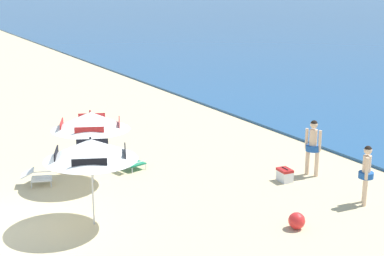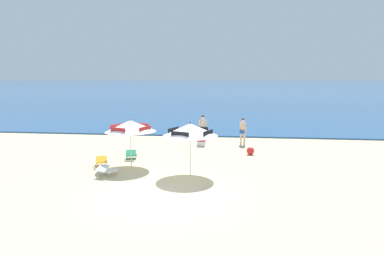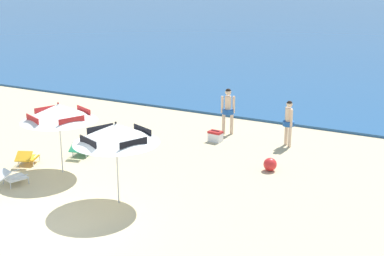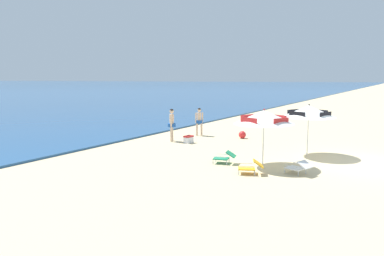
% 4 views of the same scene
% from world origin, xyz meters
% --- Properties ---
extents(beach_umbrella_striped_main, '(3.35, 3.35, 2.28)m').
position_xyz_m(beach_umbrella_striped_main, '(-2.29, 3.65, 1.95)').
color(beach_umbrella_striped_main, silver).
rests_on(beach_umbrella_striped_main, ground).
extents(beach_umbrella_striped_second, '(3.31, 3.31, 2.32)m').
position_xyz_m(beach_umbrella_striped_second, '(0.65, 2.59, 1.99)').
color(beach_umbrella_striped_second, silver).
rests_on(beach_umbrella_striped_second, ground).
extents(lounge_chair_under_umbrella, '(0.84, 1.03, 0.53)m').
position_xyz_m(lounge_chair_under_umbrella, '(-3.73, 3.60, 0.27)').
color(lounge_chair_under_umbrella, gold).
rests_on(lounge_chair_under_umbrella, ground).
extents(lounge_chair_beside_umbrella, '(0.73, 0.99, 0.52)m').
position_xyz_m(lounge_chair_beside_umbrella, '(-2.74, 5.11, 0.27)').
color(lounge_chair_beside_umbrella, '#1E7F56').
rests_on(lounge_chair_beside_umbrella, ground).
extents(lounge_chair_facing_sea, '(0.78, 1.01, 0.52)m').
position_xyz_m(lounge_chair_facing_sea, '(-2.89, 2.08, 0.27)').
color(lounge_chair_facing_sea, white).
rests_on(lounge_chair_facing_sea, ground).
extents(person_standing_near_shore, '(0.49, 0.44, 1.80)m').
position_xyz_m(person_standing_near_shore, '(0.54, 9.90, 1.04)').
color(person_standing_near_shore, beige).
rests_on(person_standing_near_shore, ground).
extents(person_standing_beside, '(0.41, 0.41, 1.68)m').
position_xyz_m(person_standing_beside, '(3.09, 9.58, 0.97)').
color(person_standing_beside, beige).
rests_on(person_standing_beside, ground).
extents(cooler_box, '(0.53, 0.40, 0.43)m').
position_xyz_m(cooler_box, '(0.55, 8.82, 0.20)').
color(cooler_box, white).
rests_on(cooler_box, ground).
extents(beach_ball, '(0.43, 0.43, 0.43)m').
position_xyz_m(beach_ball, '(3.43, 6.90, 0.21)').
color(beach_ball, red).
rests_on(beach_ball, ground).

